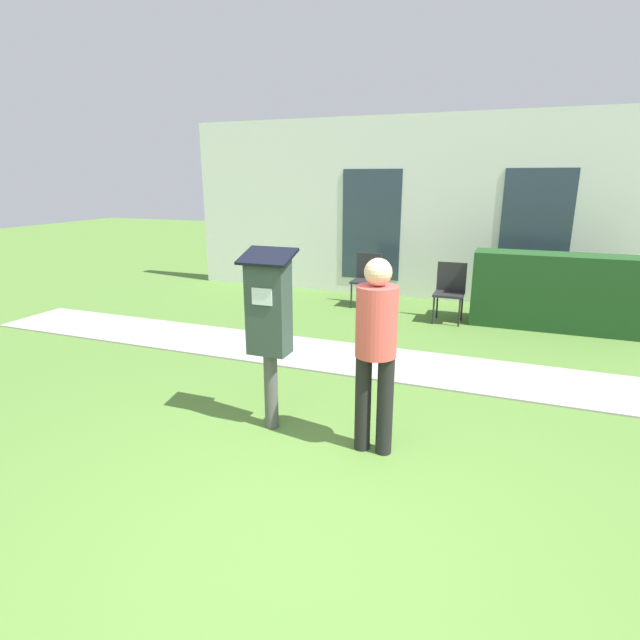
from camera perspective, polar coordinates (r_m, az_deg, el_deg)
ground_plane at (r=3.34m, az=-2.83°, el=-24.04°), size 40.00×40.00×0.00m
sidewalk at (r=6.00m, az=9.50°, el=-5.12°), size 12.00×1.10×0.02m
building_facade at (r=9.25m, az=14.70°, el=12.03°), size 10.00×0.26×3.20m
parking_meter at (r=4.21m, az=-5.86°, el=0.32°), size 0.44×0.31×1.59m
person_standing at (r=3.86m, az=6.40°, el=-2.54°), size 0.32×0.32×1.58m
outdoor_chair_left at (r=8.66m, az=5.40°, el=5.11°), size 0.44×0.44×0.90m
outdoor_chair_middle at (r=7.92m, az=14.64°, el=3.64°), size 0.44×0.44×0.90m
hedge_row at (r=8.03m, az=25.14°, el=2.96°), size 2.27×0.60×1.10m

